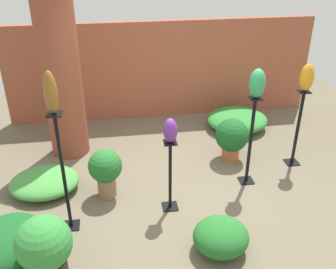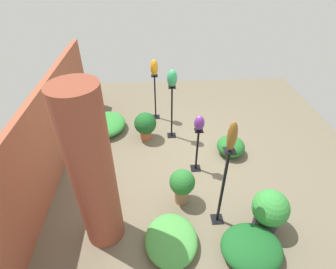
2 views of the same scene
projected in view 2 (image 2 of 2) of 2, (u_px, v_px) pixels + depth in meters
The scene contains 18 objects.
ground_plane at pixel (180, 161), 5.68m from camera, with size 8.00×8.00×0.00m, color #6B604C.
brick_wall_back at pixel (52, 131), 5.03m from camera, with size 5.60×0.12×1.80m, color #9E5138.
brick_pillar at pixel (93, 174), 3.51m from camera, with size 0.59×0.59×2.63m, color brown.
pedestal_bronze at pixel (222, 191), 4.05m from camera, with size 0.20×0.20×1.55m.
pedestal_violet at pixel (197, 152), 5.22m from camera, with size 0.20×0.20×0.99m.
pedestal_amber at pixel (155, 99), 6.75m from camera, with size 0.20×0.20×1.20m.
pedestal_jade at pixel (172, 115), 6.05m from camera, with size 0.20×0.20×1.31m.
art_vase_bronze at pixel (232, 136), 3.42m from camera, with size 0.14×0.13×0.47m, color brown.
art_vase_violet at pixel (199, 123), 4.80m from camera, with size 0.18×0.19×0.31m, color #6B2D8C.
art_vase_amber at pixel (154, 68), 6.24m from camera, with size 0.20×0.19×0.40m, color orange.
art_vase_jade at pixel (172, 78), 5.51m from camera, with size 0.21×0.22×0.39m, color #2D9356.
potted_plant_walkway_edge at pixel (270, 210), 4.13m from camera, with size 0.58×0.58×0.76m.
potted_plant_mid_right at pixel (182, 184), 4.56m from camera, with size 0.45×0.45×0.70m.
potted_plant_back_center at pixel (145, 124), 6.09m from camera, with size 0.52×0.52×0.69m.
foliage_bed_east at pixel (231, 146), 5.77m from camera, with size 0.64×0.61×0.39m, color #236B28.
foliage_bed_west at pixel (106, 124), 6.52m from camera, with size 1.08×0.97×0.33m, color #338C38.
foliage_bed_center at pixel (171, 240), 4.04m from camera, with size 0.95×0.82×0.26m, color #479942.
foliage_bed_rear at pixel (251, 248), 3.88m from camera, with size 0.83×0.92×0.35m, color #195923.
Camera 2 is at (-4.20, 0.50, 3.84)m, focal length 28.00 mm.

